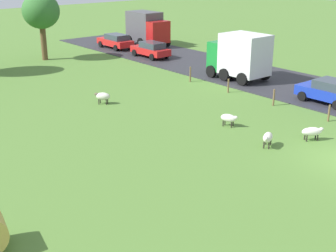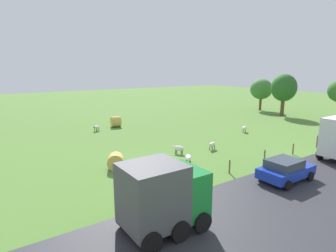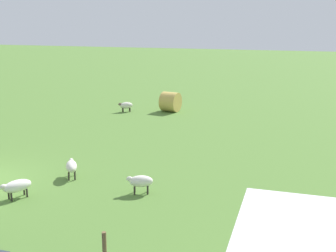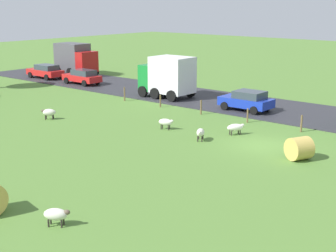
{
  "view_description": "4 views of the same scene",
  "coord_description": "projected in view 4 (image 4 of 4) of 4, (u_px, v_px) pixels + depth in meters",
  "views": [
    {
      "loc": [
        -19.33,
        -10.18,
        9.05
      ],
      "look_at": [
        -5.11,
        7.05,
        0.98
      ],
      "focal_mm": 49.63,
      "sensor_mm": 36.0,
      "label": 1
    },
    {
      "loc": [
        17.76,
        -10.8,
        7.54
      ],
      "look_at": [
        -5.69,
        5.2,
        1.64
      ],
      "focal_mm": 29.55,
      "sensor_mm": 36.0,
      "label": 2
    },
    {
      "loc": [
        14.03,
        12.5,
        6.65
      ],
      "look_at": [
        -6.05,
        6.4,
        1.4
      ],
      "focal_mm": 46.44,
      "sensor_mm": 36.0,
      "label": 3
    },
    {
      "loc": [
        -25.17,
        -13.78,
        8.31
      ],
      "look_at": [
        -4.49,
        3.56,
        1.5
      ],
      "focal_mm": 53.12,
      "sensor_mm": 36.0,
      "label": 4
    }
  ],
  "objects": [
    {
      "name": "sheep_3",
      "position": [
        235.0,
        127.0,
        31.61
      ],
      "size": [
        1.19,
        0.96,
        0.72
      ],
      "color": "white",
      "rests_on": "ground_plane"
    },
    {
      "name": "car_4",
      "position": [
        46.0,
        71.0,
        54.4
      ],
      "size": [
        2.02,
        4.5,
        1.51
      ],
      "color": "red",
      "rests_on": "road_strip"
    },
    {
      "name": "fence_post_1",
      "position": [
        301.0,
        124.0,
        32.3
      ],
      "size": [
        0.12,
        0.12,
        1.13
      ],
      "primitive_type": "cylinder",
      "color": "brown",
      "rests_on": "ground_plane"
    },
    {
      "name": "fence_post_4",
      "position": [
        160.0,
        101.0,
        39.88
      ],
      "size": [
        0.12,
        0.12,
        1.0
      ],
      "primitive_type": "cylinder",
      "color": "brown",
      "rests_on": "ground_plane"
    },
    {
      "name": "ground_plane",
      "position": [
        263.0,
        146.0,
        29.32
      ],
      "size": [
        160.0,
        160.0,
        0.0
      ],
      "primitive_type": "plane",
      "color": "#517A33"
    },
    {
      "name": "car_2",
      "position": [
        82.0,
        76.0,
        50.53
      ],
      "size": [
        1.95,
        4.3,
        1.49
      ],
      "color": "red",
      "rests_on": "road_strip"
    },
    {
      "name": "truck_1",
      "position": [
        75.0,
        58.0,
        56.52
      ],
      "size": [
        2.68,
        4.96,
        3.58
      ],
      "color": "#B21919",
      "rests_on": "road_strip"
    },
    {
      "name": "fence_post_3",
      "position": [
        201.0,
        107.0,
        37.35
      ],
      "size": [
        0.12,
        0.12,
        1.09
      ],
      "primitive_type": "cylinder",
      "color": "brown",
      "rests_on": "ground_plane"
    },
    {
      "name": "sheep_0",
      "position": [
        200.0,
        133.0,
        30.27
      ],
      "size": [
        1.12,
        0.89,
        0.75
      ],
      "color": "silver",
      "rests_on": "ground_plane"
    },
    {
      "name": "fence_post_5",
      "position": [
        125.0,
        94.0,
        42.38
      ],
      "size": [
        0.12,
        0.12,
        1.18
      ],
      "primitive_type": "cylinder",
      "color": "brown",
      "rests_on": "ground_plane"
    },
    {
      "name": "sheep_1",
      "position": [
        56.0,
        214.0,
        18.76
      ],
      "size": [
        0.9,
        1.04,
        0.71
      ],
      "color": "silver",
      "rests_on": "ground_plane"
    },
    {
      "name": "hay_bale_1",
      "position": [
        299.0,
        148.0,
        26.63
      ],
      "size": [
        1.55,
        1.61,
        1.24
      ],
      "primitive_type": "cylinder",
      "rotation": [
        1.57,
        0.0,
        1.13
      ],
      "color": "tan",
      "rests_on": "ground_plane"
    },
    {
      "name": "road_strip",
      "position": [
        328.0,
        117.0,
        36.4
      ],
      "size": [
        8.0,
        80.0,
        0.06
      ],
      "primitive_type": "cube",
      "color": "#2D2D33",
      "rests_on": "ground_plane"
    },
    {
      "name": "sheep_4",
      "position": [
        166.0,
        122.0,
        32.94
      ],
      "size": [
        0.74,
        1.08,
        0.73
      ],
      "color": "silver",
      "rests_on": "ground_plane"
    },
    {
      "name": "car_1",
      "position": [
        247.0,
        100.0,
        38.35
      ],
      "size": [
        2.21,
        4.02,
        1.54
      ],
      "color": "#1933B2",
      "rests_on": "road_strip"
    },
    {
      "name": "fence_post_2",
      "position": [
        248.0,
        115.0,
        34.83
      ],
      "size": [
        0.12,
        0.12,
        1.01
      ],
      "primitive_type": "cylinder",
      "color": "brown",
      "rests_on": "ground_plane"
    },
    {
      "name": "sheep_2",
      "position": [
        49.0,
        112.0,
        35.72
      ],
      "size": [
        0.98,
        1.04,
        0.77
      ],
      "color": "silver",
      "rests_on": "ground_plane"
    },
    {
      "name": "truck_2",
      "position": [
        168.0,
        76.0,
        43.35
      ],
      "size": [
        2.89,
        4.58,
        3.58
      ],
      "color": "#197F33",
      "rests_on": "road_strip"
    }
  ]
}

